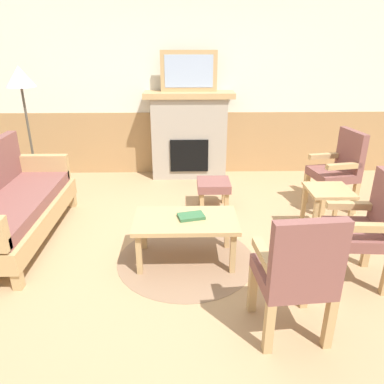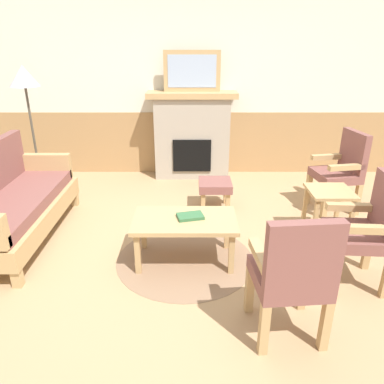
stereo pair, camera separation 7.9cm
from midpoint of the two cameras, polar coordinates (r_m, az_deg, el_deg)
name	(u,v)px [view 1 (the left image)]	position (r m, az deg, el deg)	size (l,w,h in m)	color
ground_plane	(193,258)	(3.66, -0.51, -10.10)	(14.00, 14.00, 0.00)	tan
wall_back	(189,87)	(5.72, -0.94, 15.87)	(7.20, 0.14, 2.70)	silver
fireplace	(189,135)	(5.59, -0.88, 8.86)	(1.30, 0.44, 1.28)	#A39989
framed_picture	(189,71)	(5.45, -0.94, 18.17)	(0.80, 0.04, 0.56)	tan
couch	(12,206)	(4.23, -26.59, -1.90)	(0.70, 1.80, 0.98)	tan
coffee_table	(186,224)	(3.44, -1.64, -4.96)	(0.96, 0.56, 0.44)	tan
round_rug	(186,259)	(3.64, -1.57, -10.31)	(1.32, 1.32, 0.01)	#896B51
book_on_table	(191,216)	(3.43, -0.80, -3.77)	(0.24, 0.16, 0.03)	#33663D
footstool	(214,187)	(4.57, 2.85, 0.82)	(0.40, 0.40, 0.36)	tan
armchair_near_fireplace	(339,167)	(4.82, 21.32, 3.65)	(0.56, 0.56, 0.98)	tan
armchair_by_window_left	(368,225)	(3.41, 24.92, -4.60)	(0.51, 0.51, 0.98)	tan
armchair_front_left	(297,271)	(2.61, 15.08, -11.73)	(0.52, 0.52, 0.98)	tan
side_table	(328,199)	(4.08, 19.71, -1.05)	(0.44, 0.44, 0.55)	tan
floor_lamp_by_couch	(21,85)	(5.19, -25.33, 14.69)	(0.36, 0.36, 1.68)	#332D28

